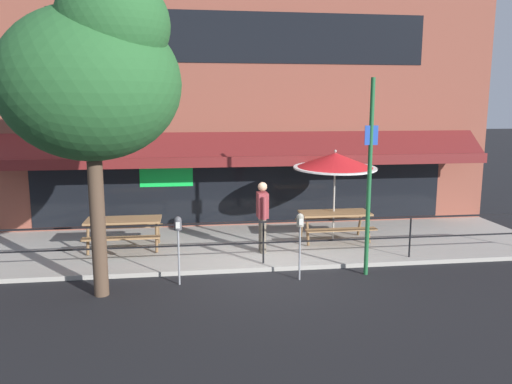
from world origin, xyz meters
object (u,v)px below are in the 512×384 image
at_px(street_tree_curbside, 94,74).
at_px(parking_meter_far, 300,226).
at_px(pedestrian_walking, 262,213).
at_px(picnic_table_centre, 335,218).
at_px(picnic_table_left, 124,225).
at_px(patio_umbrella_centre, 335,161).
at_px(parking_meter_near, 178,230).
at_px(street_sign_pole, 369,176).

bearing_deg(street_tree_curbside, parking_meter_far, 5.58).
bearing_deg(pedestrian_walking, picnic_table_centre, 20.56).
bearing_deg(pedestrian_walking, picnic_table_left, 168.46).
relative_size(patio_umbrella_centre, parking_meter_near, 1.67).
height_order(picnic_table_left, parking_meter_far, parking_meter_far).
relative_size(street_sign_pole, street_tree_curbside, 0.71).
distance_m(picnic_table_left, picnic_table_centre, 5.35).
distance_m(pedestrian_walking, parking_meter_near, 2.60).
height_order(patio_umbrella_centre, street_tree_curbside, street_tree_curbside).
bearing_deg(street_tree_curbside, street_sign_pole, 5.44).
distance_m(picnic_table_centre, parking_meter_far, 2.95).
bearing_deg(picnic_table_left, street_sign_pole, -23.25).
relative_size(picnic_table_left, street_tree_curbside, 0.31).
height_order(street_sign_pole, street_tree_curbside, street_tree_curbside).
height_order(picnic_table_left, street_sign_pole, street_sign_pole).
bearing_deg(patio_umbrella_centre, pedestrian_walking, -156.81).
xyz_separation_m(pedestrian_walking, street_tree_curbside, (-3.34, -2.13, 3.09)).
bearing_deg(parking_meter_far, picnic_table_centre, 59.16).
bearing_deg(street_sign_pole, street_tree_curbside, -174.56).
distance_m(pedestrian_walking, street_tree_curbside, 5.03).
relative_size(pedestrian_walking, parking_meter_near, 1.20).
relative_size(patio_umbrella_centre, pedestrian_walking, 1.39).
bearing_deg(picnic_table_centre, picnic_table_left, -179.16).
bearing_deg(parking_meter_far, picnic_table_left, 147.76).
bearing_deg(parking_meter_far, parking_meter_near, 178.87).
distance_m(picnic_table_centre, street_tree_curbside, 6.99).
distance_m(pedestrian_walking, parking_meter_far, 1.83).
relative_size(parking_meter_far, street_sign_pole, 0.34).
height_order(picnic_table_centre, pedestrian_walking, pedestrian_walking).
bearing_deg(picnic_table_centre, parking_meter_near, -148.31).
relative_size(picnic_table_centre, street_sign_pole, 0.43).
xyz_separation_m(parking_meter_near, street_tree_curbside, (-1.38, -0.43, 3.00)).
relative_size(pedestrian_walking, street_tree_curbside, 0.29).
bearing_deg(street_sign_pole, patio_umbrella_centre, 89.92).
xyz_separation_m(picnic_table_left, street_sign_pole, (5.34, -2.29, 1.43)).
xyz_separation_m(pedestrian_walking, parking_meter_far, (0.52, -1.75, 0.09)).
distance_m(picnic_table_left, parking_meter_near, 2.78).
relative_size(picnic_table_centre, patio_umbrella_centre, 0.76).
height_order(picnic_table_centre, street_tree_curbside, street_tree_curbside).
relative_size(parking_meter_near, street_tree_curbside, 0.24).
distance_m(picnic_table_left, parking_meter_far, 4.57).
xyz_separation_m(street_sign_pole, street_tree_curbside, (-5.36, -0.51, 2.01)).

